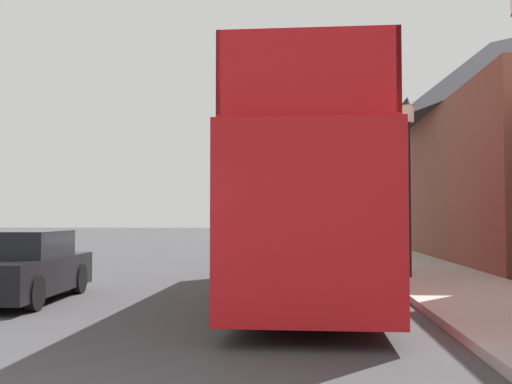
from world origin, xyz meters
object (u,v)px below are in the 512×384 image
parked_car_ahead_of_bus (328,245)px  parked_car_far_side (18,268)px  lamp_post_third (366,172)px  lamp_post_second (408,152)px  tour_bus (309,207)px

parked_car_ahead_of_bus → parked_car_far_side: (-6.60, -10.56, -0.01)m
parked_car_ahead_of_bus → lamp_post_third: lamp_post_third is taller
lamp_post_second → lamp_post_third: bearing=90.9°
tour_bus → parked_car_ahead_of_bus: tour_bus is taller
parked_car_ahead_of_bus → parked_car_far_side: size_ratio=0.98×
parked_car_far_side → lamp_post_second: lamp_post_second is taller
lamp_post_second → tour_bus: bearing=-133.9°
parked_car_far_side → lamp_post_third: (8.26, 12.85, 2.87)m
parked_car_far_side → parked_car_ahead_of_bus: bearing=-125.2°
parked_car_ahead_of_bus → lamp_post_third: bearing=52.9°
tour_bus → parked_car_far_side: size_ratio=2.65×
lamp_post_third → parked_car_ahead_of_bus: bearing=-125.8°
parked_car_far_side → lamp_post_third: bearing=-125.9°
parked_car_far_side → lamp_post_second: (8.40, 4.13, 2.71)m
tour_bus → lamp_post_third: 11.80m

